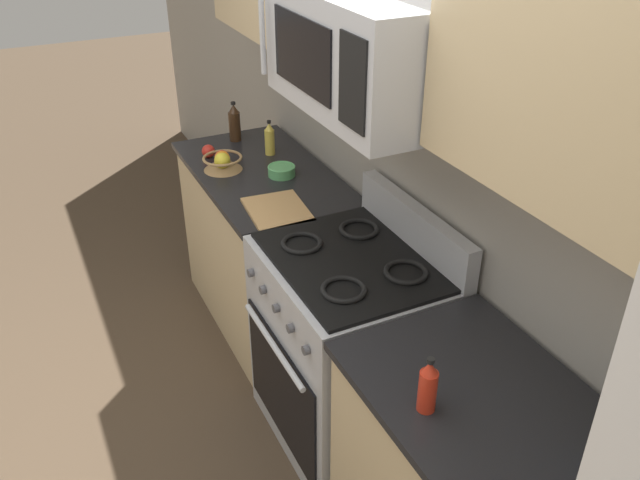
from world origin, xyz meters
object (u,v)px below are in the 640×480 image
(range_oven, at_px, (350,348))
(bottle_hot_sauce, at_px, (428,386))
(utensil_crock, at_px, (636,468))
(apple_loose, at_px, (208,151))
(prep_bowl, at_px, (282,170))
(bottle_oil, at_px, (270,139))
(bottle_soy, at_px, (234,123))
(fruit_basket, at_px, (223,162))
(cutting_board, at_px, (277,210))
(microwave, at_px, (366,52))

(range_oven, bearing_deg, bottle_hot_sauce, -13.13)
(utensil_crock, xyz_separation_m, apple_loose, (-2.48, -0.32, -0.04))
(bottle_hot_sauce, height_order, prep_bowl, bottle_hot_sauce)
(bottle_oil, distance_m, prep_bowl, 0.29)
(apple_loose, bearing_deg, utensil_crock, 7.29)
(range_oven, relative_size, bottle_soy, 4.94)
(bottle_oil, bearing_deg, fruit_basket, -74.35)
(apple_loose, xyz_separation_m, bottle_soy, (-0.16, 0.21, 0.07))
(cutting_board, relative_size, bottle_oil, 1.73)
(microwave, distance_m, bottle_oil, 1.35)
(microwave, xyz_separation_m, utensil_crock, (1.25, 0.10, -0.75))
(bottle_hot_sauce, bearing_deg, fruit_basket, 179.69)
(range_oven, xyz_separation_m, fruit_basket, (-1.05, -0.17, 0.48))
(fruit_basket, bearing_deg, range_oven, 9.39)
(bottle_oil, bearing_deg, utensil_crock, 0.27)
(bottle_soy, bearing_deg, range_oven, -0.66)
(fruit_basket, distance_m, bottle_soy, 0.40)
(cutting_board, bearing_deg, range_oven, 11.31)
(cutting_board, bearing_deg, bottle_hot_sauce, -3.57)
(fruit_basket, relative_size, prep_bowl, 1.47)
(range_oven, distance_m, utensil_crock, 1.35)
(apple_loose, bearing_deg, cutting_board, 6.95)
(cutting_board, xyz_separation_m, prep_bowl, (-0.35, 0.17, 0.02))
(fruit_basket, height_order, cutting_board, fruit_basket)
(apple_loose, height_order, bottle_soy, bottle_soy)
(microwave, bearing_deg, bottle_soy, -179.54)
(prep_bowl, bearing_deg, bottle_hot_sauce, -8.60)
(bottle_soy, bearing_deg, bottle_oil, 20.58)
(utensil_crock, distance_m, bottle_soy, 2.65)
(microwave, height_order, bottle_hot_sauce, microwave)
(apple_loose, relative_size, bottle_soy, 0.31)
(apple_loose, distance_m, bottle_oil, 0.33)
(microwave, bearing_deg, fruit_basket, -169.17)
(microwave, relative_size, bottle_soy, 3.54)
(microwave, distance_m, fruit_basket, 1.32)
(range_oven, height_order, apple_loose, range_oven)
(apple_loose, height_order, prep_bowl, apple_loose)
(range_oven, relative_size, apple_loose, 15.76)
(utensil_crock, xyz_separation_m, bottle_oil, (-2.38, -0.01, 0.01))
(cutting_board, distance_m, bottle_soy, 0.90)
(utensil_crock, relative_size, bottle_hot_sauce, 1.59)
(range_oven, height_order, bottle_hot_sauce, bottle_hot_sauce)
(apple_loose, xyz_separation_m, bottle_hot_sauce, (2.03, 0.01, 0.05))
(utensil_crock, bearing_deg, apple_loose, -172.71)
(apple_loose, bearing_deg, range_oven, 8.78)
(prep_bowl, bearing_deg, fruit_basket, -129.04)
(fruit_basket, bearing_deg, bottle_soy, 151.24)
(bottle_soy, bearing_deg, prep_bowl, 5.18)
(microwave, bearing_deg, prep_bowl, 177.48)
(bottle_hot_sauce, xyz_separation_m, prep_bowl, (-1.65, 0.25, -0.06))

